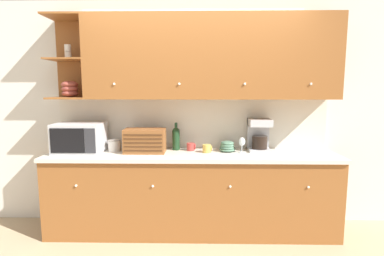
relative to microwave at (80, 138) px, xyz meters
The scene contains 14 objects.
ground_plane 1.66m from the microwave, 12.19° to the left, with size 24.00×24.00×0.00m, color tan.
wall_back 1.30m from the microwave, 13.50° to the left, with size 5.55×0.06×2.60m.
counter_unit 1.39m from the microwave, ahead, with size 3.17×0.62×0.90m.
backsplash_panel 1.28m from the microwave, 11.93° to the left, with size 3.15×0.01×0.59m.
upper_cabinets 1.66m from the microwave, ahead, with size 3.15×0.40×0.90m.
microwave is the anchor object (origin of this frame).
storage_canister 0.38m from the microwave, 10.59° to the left, with size 0.15×0.15×0.12m.
bread_box 0.73m from the microwave, ahead, with size 0.45×0.25×0.26m.
wine_bottle 1.07m from the microwave, ahead, with size 0.09×0.09×0.32m.
mug_blue_second 1.24m from the microwave, ahead, with size 0.10×0.09×0.09m.
mug 1.42m from the microwave, ahead, with size 0.10×0.09×0.09m.
bowl_stack_on_counter 1.65m from the microwave, ahead, with size 0.18×0.18×0.12m.
wine_glass 1.80m from the microwave, ahead, with size 0.07×0.07×0.17m.
coffee_maker 2.01m from the microwave, ahead, with size 0.25×0.23×0.37m.
Camera 1 is at (0.06, -3.53, 1.61)m, focal length 28.00 mm.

